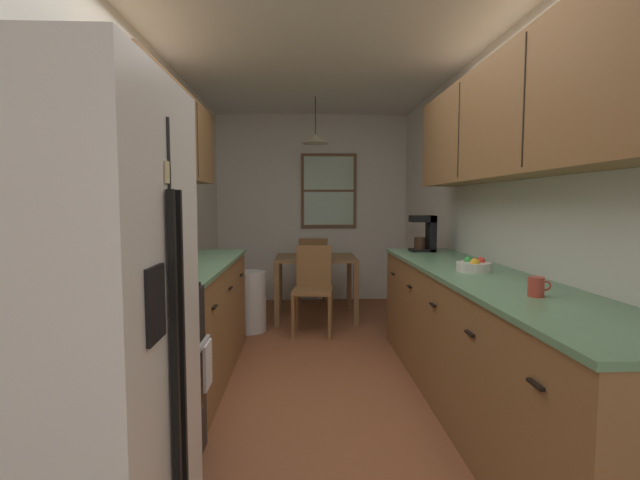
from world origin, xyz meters
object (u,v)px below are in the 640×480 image
storage_canister (156,262)px  table_serving_bowl (323,254)px  stove_range (129,382)px  dining_table (316,266)px  refrigerator (61,346)px  trash_bin (249,301)px  coffee_maker (426,233)px  fruit_bowl (474,266)px  dining_chair_far (312,268)px  dining_chair_near (313,285)px  microwave_over_range (95,130)px  mug_by_coffeemaker (536,287)px

storage_canister → table_serving_bowl: size_ratio=1.02×
stove_range → dining_table: stove_range is taller
refrigerator → dining_table: size_ratio=1.91×
trash_bin → coffee_maker: size_ratio=1.90×
dining_table → coffee_maker: size_ratio=2.77×
refrigerator → fruit_bowl: refrigerator is taller
coffee_maker → fruit_bowl: (-0.02, -1.25, -0.14)m
dining_table → dining_chair_far: bearing=92.1°
trash_bin → table_serving_bowl: 1.04m
dining_chair_near → dining_chair_far: (0.02, 1.20, 0.00)m
refrigerator → coffee_maker: 3.32m
fruit_bowl → refrigerator: bearing=-143.2°
microwave_over_range → dining_chair_near: 2.96m
dining_chair_far → table_serving_bowl: (0.10, -0.63, 0.26)m
trash_bin → fruit_bowl: (1.68, -1.85, 0.62)m
storage_canister → coffee_maker: coffee_maker is taller
microwave_over_range → coffee_maker: (2.11, 1.97, -0.61)m
coffee_maker → table_serving_bowl: (-0.90, 1.10, -0.32)m
microwave_over_range → fruit_bowl: bearing=19.0°
dining_table → mug_by_coffeemaker: 3.35m
dining_chair_far → trash_bin: dining_chair_far is taller
microwave_over_range → fruit_bowl: 2.33m
fruit_bowl → table_serving_bowl: bearing=110.6°
dining_chair_near → trash_bin: (-0.67, 0.07, -0.18)m
storage_canister → table_serving_bowl: storage_canister is taller
dining_table → dining_chair_near: dining_chair_near is taller
refrigerator → table_serving_bowl: refrigerator is taller
storage_canister → fruit_bowl: (1.98, 0.24, -0.07)m
mug_by_coffeemaker → storage_canister: bearing=163.7°
microwave_over_range → storage_canister: size_ratio=2.78×
dining_chair_far → mug_by_coffeemaker: mug_by_coffeemaker is taller
mug_by_coffeemaker → fruit_bowl: 0.81m
refrigerator → dining_chair_near: (0.91, 3.21, -0.38)m
stove_range → fruit_bowl: 2.15m
refrigerator → storage_canister: size_ratio=8.42×
storage_canister → mug_by_coffeemaker: (1.98, -0.58, -0.06)m
dining_chair_far → storage_canister: size_ratio=4.31×
stove_range → microwave_over_range: size_ratio=1.90×
refrigerator → dining_chair_far: 4.52m
dining_table → refrigerator: bearing=-104.0°
dining_chair_near → coffee_maker: 1.29m
dining_chair_far → coffee_maker: size_ratio=2.71×
fruit_bowl → stove_range: bearing=-160.0°
dining_chair_near → fruit_bowl: fruit_bowl is taller
coffee_maker → refrigerator: bearing=-125.8°
microwave_over_range → coffee_maker: size_ratio=1.75×
dining_chair_near → mug_by_coffeemaker: mug_by_coffeemaker is taller
refrigerator → dining_table: (0.95, 3.81, -0.27)m
dining_chair_far → stove_range: bearing=-105.0°
coffee_maker → dining_table: bearing=131.2°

